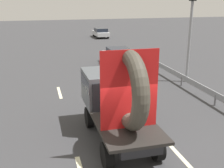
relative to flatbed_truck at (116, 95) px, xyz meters
name	(u,v)px	position (x,y,z in m)	size (l,w,h in m)	color
ground_plane	(130,152)	(0.14, -1.30, -1.68)	(120.00, 120.00, 0.00)	#38383A
flatbed_truck	(116,95)	(0.00, 0.00, 0.00)	(2.02, 4.91, 3.65)	black
distant_sedan	(119,57)	(3.39, 11.15, -0.94)	(1.79, 4.18, 1.36)	black
traffic_light	(191,21)	(6.32, 5.92, 2.13)	(0.42, 0.36, 5.84)	gray
guardrail	(169,70)	(5.60, 6.92, -1.15)	(0.10, 13.72, 0.71)	gray
lane_dash_left_far	(60,93)	(-1.69, 5.77, -1.67)	(2.05, 0.16, 0.01)	beige
lane_dash_right_near	(190,167)	(1.69, -2.70, -1.67)	(2.77, 0.16, 0.01)	beige
lane_dash_right_far	(116,86)	(1.69, 6.03, -1.67)	(2.36, 0.16, 0.01)	beige
oncoming_car	(101,32)	(5.55, 27.30, -1.02)	(1.62, 3.77, 1.23)	black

